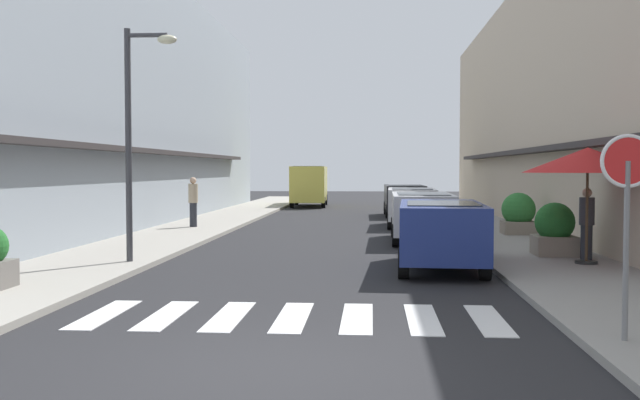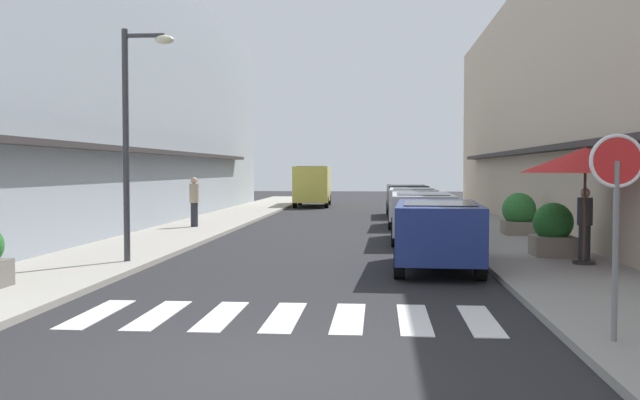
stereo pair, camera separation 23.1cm
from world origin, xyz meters
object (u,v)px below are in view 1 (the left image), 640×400
(street_lamp, at_px, (137,119))
(cafe_umbrella, at_px, (588,160))
(delivery_van, at_px, (309,183))
(pedestrian_walking_far, at_px, (193,201))
(round_street_sign, at_px, (627,183))
(planter_midblock, at_px, (555,230))
(parked_car_distant, at_px, (404,197))
(parked_car_mid, at_px, (422,211))
(parked_car_near, at_px, (441,228))
(parked_car_far, at_px, (412,203))
(pedestrian_walking_near, at_px, (587,222))
(planter_far, at_px, (518,214))

(street_lamp, relative_size, cafe_umbrella, 1.86)
(delivery_van, height_order, pedestrian_walking_far, delivery_van)
(round_street_sign, bearing_deg, planter_midblock, 81.32)
(parked_car_distant, height_order, delivery_van, delivery_van)
(parked_car_mid, relative_size, delivery_van, 0.82)
(parked_car_near, bearing_deg, street_lamp, 179.58)
(parked_car_near, bearing_deg, planter_midblock, 33.46)
(round_street_sign, bearing_deg, parked_car_distant, 93.58)
(parked_car_distant, distance_m, cafe_umbrella, 17.82)
(parked_car_far, bearing_deg, delivery_van, 109.26)
(parked_car_far, distance_m, planter_midblock, 10.22)
(parked_car_far, bearing_deg, cafe_umbrella, -74.33)
(delivery_van, xyz_separation_m, pedestrian_walking_near, (8.57, -25.44, -0.43))
(parked_car_far, xyz_separation_m, round_street_sign, (1.55, -18.57, 1.10))
(parked_car_mid, relative_size, planter_far, 3.40)
(parked_car_near, distance_m, parked_car_far, 11.71)
(parked_car_mid, xyz_separation_m, planter_midblock, (2.89, -4.10, -0.20))
(street_lamp, bearing_deg, parked_car_mid, 41.48)
(parked_car_mid, bearing_deg, parked_car_near, -90.00)
(pedestrian_walking_near, xyz_separation_m, pedestrian_walking_far, (-11.30, 8.64, 0.09))
(planter_midblock, relative_size, planter_far, 0.96)
(delivery_van, bearing_deg, parked_car_near, -78.96)
(delivery_van, bearing_deg, parked_car_mid, -75.84)
(round_street_sign, relative_size, planter_far, 1.88)
(parked_car_far, height_order, pedestrian_walking_far, pedestrian_walking_far)
(parked_car_mid, distance_m, parked_car_distant, 11.83)
(parked_car_mid, distance_m, street_lamp, 9.30)
(parked_car_far, bearing_deg, planter_midblock, -73.60)
(parked_car_mid, bearing_deg, street_lamp, -138.52)
(parked_car_near, xyz_separation_m, planter_midblock, (2.89, 1.91, -0.20))
(parked_car_near, distance_m, parked_car_distant, 17.84)
(planter_far, relative_size, pedestrian_walking_near, 0.81)
(cafe_umbrella, distance_m, pedestrian_walking_near, 1.59)
(street_lamp, distance_m, planter_midblock, 10.13)
(planter_midblock, distance_m, planter_far, 5.74)
(parked_car_mid, distance_m, pedestrian_walking_near, 5.98)
(cafe_umbrella, distance_m, planter_midblock, 2.28)
(parked_car_distant, bearing_deg, parked_car_mid, -90.00)
(parked_car_near, xyz_separation_m, street_lamp, (-6.74, 0.05, 2.38))
(parked_car_mid, relative_size, round_street_sign, 1.80)
(parked_car_near, height_order, pedestrian_walking_far, pedestrian_walking_far)
(delivery_van, xyz_separation_m, pedestrian_walking_far, (-2.73, -16.80, -0.34))
(planter_far, bearing_deg, parked_car_distant, 107.27)
(street_lamp, distance_m, cafe_umbrella, 9.97)
(street_lamp, xyz_separation_m, planter_midblock, (9.62, 1.86, -2.58))
(parked_car_near, bearing_deg, parked_car_far, 90.00)
(parked_car_near, distance_m, cafe_umbrella, 3.52)
(pedestrian_walking_far, bearing_deg, parked_car_near, -90.44)
(planter_midblock, xyz_separation_m, planter_far, (0.28, 5.73, 0.04))
(parked_car_distant, bearing_deg, parked_car_far, -90.00)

